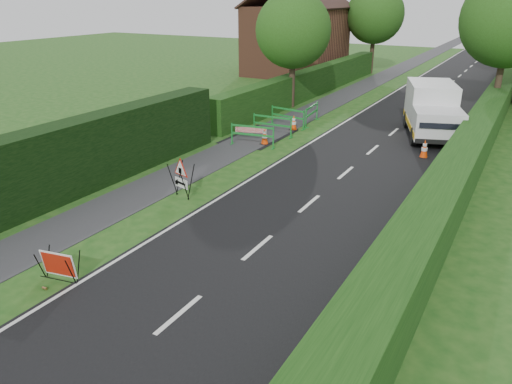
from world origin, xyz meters
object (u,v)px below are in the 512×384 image
at_px(works_van, 432,110).
at_px(hatchback_car, 434,92).
at_px(triangle_sign, 180,175).
at_px(red_rect_sign, 58,265).

distance_m(works_van, hatchback_car, 9.09).
height_order(triangle_sign, hatchback_car, triangle_sign).
bearing_deg(red_rect_sign, hatchback_car, 72.37).
xyz_separation_m(works_van, hatchback_car, (-1.56, 8.93, -0.71)).
xyz_separation_m(triangle_sign, hatchback_car, (4.15, 21.22, -0.23)).
bearing_deg(hatchback_car, works_van, -55.17).
height_order(red_rect_sign, works_van, works_van).
relative_size(works_van, hatchback_car, 1.65).
xyz_separation_m(triangle_sign, works_van, (5.71, 12.29, 0.47)).
relative_size(red_rect_sign, works_van, 0.17).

